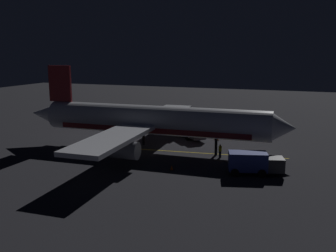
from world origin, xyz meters
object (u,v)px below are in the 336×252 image
Objects in this scene: baggage_truck at (253,163)px; catering_truck at (191,131)px; traffic_cone_near_left at (218,139)px; traffic_cone_near_right at (216,138)px; traffic_cone_under_wing at (172,168)px; airliner at (150,121)px; ground_crew_worker at (220,151)px.

baggage_truck reaches higher than catering_truck.
traffic_cone_near_left is 1.00× the size of traffic_cone_near_right.
traffic_cone_under_wing is (1.70, -8.91, -1.02)m from baggage_truck.
airliner is 9.41m from catering_truck.
ground_crew_worker is at bearing 86.17° from airliner.
airliner is 69.46× the size of traffic_cone_near_right.
ground_crew_worker is at bearing 36.13° from catering_truck.
airliner is 12.05m from traffic_cone_near_right.
baggage_truck reaches higher than ground_crew_worker.
traffic_cone_under_wing is at bearing -30.58° from ground_crew_worker.
traffic_cone_near_left and traffic_cone_under_wing have the same top height.
baggage_truck is 11.40× the size of traffic_cone_near_left.
airliner is 6.57× the size of catering_truck.
traffic_cone_near_right is at bearing 175.50° from traffic_cone_under_wing.
baggage_truck is 16.12m from traffic_cone_near_left.
traffic_cone_near_left is 0.62m from traffic_cone_near_right.
traffic_cone_near_left is at bearing -165.60° from ground_crew_worker.
airliner reaches higher than traffic_cone_under_wing.
traffic_cone_near_left is (-0.17, 4.21, -0.98)m from catering_truck.
traffic_cone_near_right is 16.59m from traffic_cone_under_wing.
catering_truck reaches higher than traffic_cone_under_wing.
baggage_truck is 11.40× the size of traffic_cone_near_right.
traffic_cone_near_right is (-8.94, 7.17, -3.74)m from airliner.
airliner is at bearing -38.71° from traffic_cone_near_right.
airliner is at bearing -142.36° from traffic_cone_under_wing.
catering_truck is at bearing -80.78° from traffic_cone_near_right.
catering_truck reaches higher than ground_crew_worker.
ground_crew_worker is at bearing 14.40° from traffic_cone_near_left.
traffic_cone_near_left is at bearing -153.55° from baggage_truck.
ground_crew_worker is 10.03m from traffic_cone_near_right.
baggage_truck reaches higher than traffic_cone_near_right.
traffic_cone_near_left is (-9.17, -2.35, -0.64)m from ground_crew_worker.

